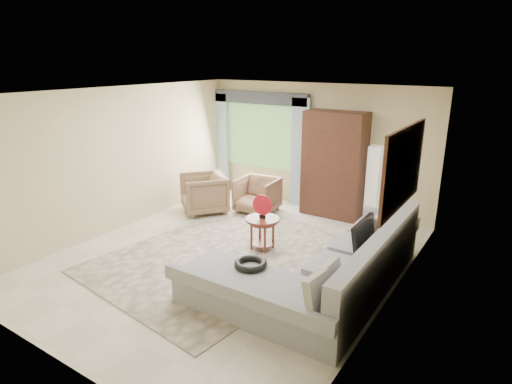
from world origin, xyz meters
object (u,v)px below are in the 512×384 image
Objects in this scene: coffee_table at (262,233)px; armchair_right at (257,195)px; sectional_sofa at (330,275)px; tv_screen at (364,237)px; potted_plant at (212,186)px; armoire at (334,165)px; armchair_left at (204,193)px; floor_lamp at (373,185)px.

coffee_table is 0.70× the size of armchair_right.
tv_screen is at bearing 62.00° from sectional_sofa.
tv_screen reaches higher than potted_plant.
armoire is at bearing 22.18° from armchair_right.
armchair_right is 1.68m from armoire.
potted_plant is (-0.58, 0.97, -0.16)m from armchair_left.
armchair_left reaches higher than armchair_right.
armchair_left is at bearing -150.03° from armoire.
potted_plant is at bearing 159.42° from armchair_left.
armchair_right is at bearing 71.87° from armchair_left.
coffee_table is at bearing -35.86° from potted_plant.
floor_lamp is at bearing 14.21° from armchair_right.
armoire is at bearing 6.96° from potted_plant.
armchair_left is at bearing 155.73° from sectional_sofa.
tv_screen is 0.92× the size of armchair_right.
tv_screen is 0.49× the size of floor_lamp.
armchair_right is 2.32m from floor_lamp.
potted_plant is 0.23× the size of armoire.
coffee_table is 1.18× the size of potted_plant.
armchair_left is (-3.51, 1.58, 0.12)m from sectional_sofa.
armchair_left is 0.59× the size of floor_lamp.
sectional_sofa is 4.82m from potted_plant.
sectional_sofa reaches higher than coffee_table.
sectional_sofa is 1.66m from coffee_table.
armoire is 0.86m from floor_lamp.
tv_screen is 0.35× the size of armoire.
potted_plant is at bearing 154.83° from tv_screen.
armoire is (2.28, 1.31, 0.65)m from armchair_left.
floor_lamp is at bearing 98.33° from sectional_sofa.
sectional_sofa is at bearing -24.40° from coffee_table.
armchair_right is at bearing 149.42° from tv_screen.
potted_plant is at bearing 148.06° from sectional_sofa.
armchair_right is at bearing -13.48° from potted_plant.
sectional_sofa reaches higher than potted_plant.
tv_screen is 1.55× the size of potted_plant.
armoire is (-1.50, 2.40, 0.33)m from tv_screen.
sectional_sofa is 1.65× the size of armoire.
tv_screen is at bearing -57.95° from armoire.
coffee_table is (-1.51, 0.68, 0.01)m from sectional_sofa.
sectional_sofa is at bearing -45.62° from armchair_right.
armoire reaches higher than sectional_sofa.
coffee_table is 2.56m from floor_lamp.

